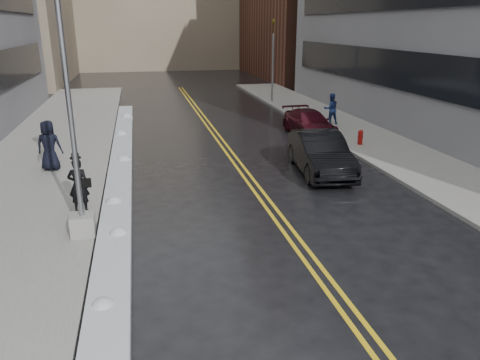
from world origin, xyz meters
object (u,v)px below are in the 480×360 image
lamppost (75,153)px  car_maroon (309,123)px  pedestrian_fedora (79,185)px  pedestrian_east (331,109)px  fire_hydrant (360,136)px  car_black (320,153)px  traffic_signal (273,58)px  pedestrian_c (49,145)px

lamppost → car_maroon: size_ratio=1.67×
pedestrian_fedora → pedestrian_east: size_ratio=0.97×
pedestrian_east → car_maroon: bearing=44.3°
lamppost → fire_hydrant: 14.81m
lamppost → pedestrian_east: lamppost is taller
lamppost → car_black: lamppost is taller
pedestrian_fedora → car_black: bearing=-160.2°
traffic_signal → car_maroon: size_ratio=1.31×
lamppost → pedestrian_c: bearing=105.5°
car_black → fire_hydrant: bearing=50.7°
pedestrian_fedora → car_black: (9.05, 2.69, -0.20)m
pedestrian_c → car_maroon: bearing=-150.2°
car_maroon → traffic_signal: bearing=82.1°
lamppost → pedestrian_east: 18.31m
pedestrian_fedora → car_maroon: 14.46m
pedestrian_fedora → pedestrian_east: pedestrian_east is taller
traffic_signal → pedestrian_east: bearing=-83.6°
pedestrian_c → pedestrian_east: 15.97m
traffic_signal → pedestrian_c: bearing=-131.9°
pedestrian_fedora → pedestrian_east: (13.07, 11.18, 0.03)m
car_maroon → lamppost: bearing=-136.8°
lamppost → pedestrian_fedora: lamppost is taller
fire_hydrant → car_black: car_black is taller
traffic_signal → car_maroon: (-1.00, -10.86, -2.74)m
pedestrian_c → car_maroon: size_ratio=0.44×
lamppost → pedestrian_c: 7.13m
lamppost → pedestrian_fedora: 2.38m
traffic_signal → pedestrian_c: 20.61m
traffic_signal → car_black: size_ratio=1.20×
lamppost → traffic_signal: size_ratio=1.27×
lamppost → car_black: (8.80, 4.51, -1.71)m
car_black → pedestrian_fedora: bearing=-157.7°
pedestrian_c → pedestrian_fedora: bearing=118.9°
traffic_signal → pedestrian_c: traffic_signal is taller
fire_hydrant → car_black: size_ratio=0.15×
fire_hydrant → car_maroon: size_ratio=0.16×
fire_hydrant → pedestrian_fedora: bearing=-153.8°
fire_hydrant → traffic_signal: bearing=92.0°
lamppost → fire_hydrant: lamppost is taller
lamppost → car_maroon: lamppost is taller
traffic_signal → car_black: (-3.00, -17.49, -2.58)m
fire_hydrant → pedestrian_c: 14.24m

